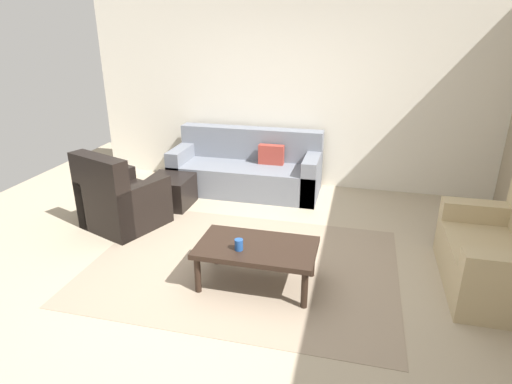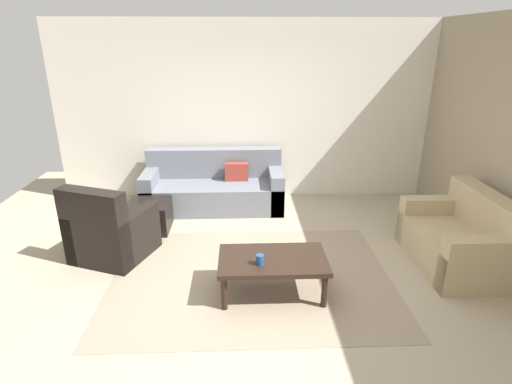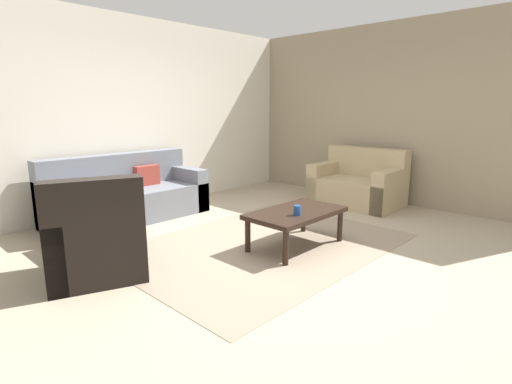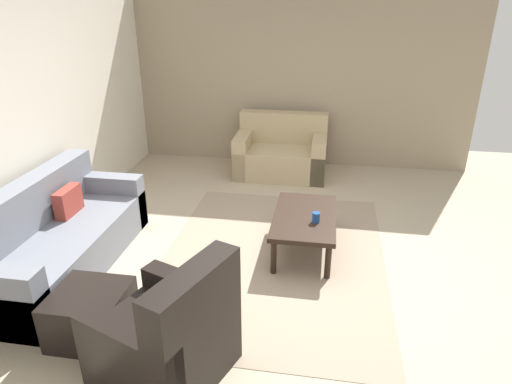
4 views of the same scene
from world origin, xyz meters
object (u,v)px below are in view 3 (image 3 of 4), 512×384
object	(u,v)px
armchair_leather	(96,245)
ottoman	(91,231)
coffee_table	(296,215)
couch_loveseat	(359,185)
couch_main	(125,197)
cup	(297,210)

from	to	relation	value
armchair_leather	ottoman	world-z (taller)	armchair_leather
coffee_table	ottoman	bearing A→B (deg)	135.35
couch_loveseat	armchair_leather	xyz separation A→B (m)	(-4.13, 0.31, 0.01)
couch_main	cup	size ratio (longest dim) A/B	20.40
armchair_leather	couch_loveseat	bearing A→B (deg)	-4.23
armchair_leather	coffee_table	world-z (taller)	armchair_leather
armchair_leather	coffee_table	size ratio (longest dim) A/B	0.94
couch_main	armchair_leather	bearing A→B (deg)	-125.64
coffee_table	couch_main	bearing A→B (deg)	106.91
couch_main	coffee_table	size ratio (longest dim) A/B	1.93
couch_loveseat	ottoman	world-z (taller)	couch_loveseat
couch_main	coffee_table	world-z (taller)	couch_main
couch_loveseat	coffee_table	xyz separation A→B (m)	(-2.25, -0.49, 0.06)
couch_main	couch_loveseat	xyz separation A→B (m)	(2.98, -1.92, -0.00)
coffee_table	armchair_leather	bearing A→B (deg)	157.11
couch_main	armchair_leather	size ratio (longest dim) A/B	2.05
armchair_leather	cup	bearing A→B (deg)	-27.59
couch_loveseat	ottoman	xyz separation A→B (m)	(-3.83, 1.08, -0.10)
armchair_leather	ottoman	size ratio (longest dim) A/B	1.85
armchair_leather	coffee_table	distance (m)	2.05
couch_loveseat	couch_main	bearing A→B (deg)	147.23
cup	ottoman	bearing A→B (deg)	130.72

